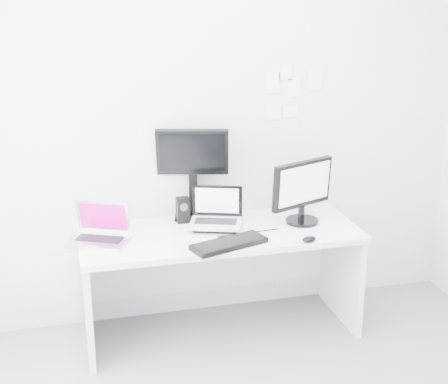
# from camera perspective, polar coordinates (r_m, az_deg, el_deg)

# --- Properties ---
(back_wall) EXTENTS (3.60, 0.00, 3.60)m
(back_wall) POSITION_cam_1_polar(r_m,az_deg,el_deg) (4.32, -1.46, 5.87)
(back_wall) COLOR silver
(back_wall) RESTS_ON ground
(desk) EXTENTS (1.80, 0.70, 0.73)m
(desk) POSITION_cam_1_polar(r_m,az_deg,el_deg) (4.32, -0.32, -7.97)
(desk) COLOR white
(desk) RESTS_ON ground
(macbook) EXTENTS (0.43, 0.38, 0.26)m
(macbook) POSITION_cam_1_polar(r_m,az_deg,el_deg) (4.02, -11.11, -2.71)
(macbook) COLOR #A8A8AC
(macbook) RESTS_ON desk
(speaker) EXTENTS (0.11, 0.11, 0.17)m
(speaker) POSITION_cam_1_polar(r_m,az_deg,el_deg) (4.32, -3.66, -1.59)
(speaker) COLOR black
(speaker) RESTS_ON desk
(dell_laptop) EXTENTS (0.40, 0.35, 0.28)m
(dell_laptop) POSITION_cam_1_polar(r_m,az_deg,el_deg) (4.16, -0.75, -1.49)
(dell_laptop) COLOR silver
(dell_laptop) RESTS_ON desk
(rear_monitor) EXTENTS (0.50, 0.28, 0.65)m
(rear_monitor) POSITION_cam_1_polar(r_m,az_deg,el_deg) (4.31, -2.78, 1.76)
(rear_monitor) COLOR black
(rear_monitor) RESTS_ON desk
(samsung_monitor) EXTENTS (0.53, 0.39, 0.44)m
(samsung_monitor) POSITION_cam_1_polar(r_m,az_deg,el_deg) (4.28, 7.01, 0.07)
(samsung_monitor) COLOR black
(samsung_monitor) RESTS_ON desk
(keyboard) EXTENTS (0.50, 0.31, 0.03)m
(keyboard) POSITION_cam_1_polar(r_m,az_deg,el_deg) (3.94, 0.44, -4.59)
(keyboard) COLOR black
(keyboard) RESTS_ON desk
(mouse) EXTENTS (0.12, 0.10, 0.03)m
(mouse) POSITION_cam_1_polar(r_m,az_deg,el_deg) (4.04, 7.53, -4.15)
(mouse) COLOR black
(mouse) RESTS_ON desk
(wall_note_0) EXTENTS (0.10, 0.00, 0.14)m
(wall_note_0) POSITION_cam_1_polar(r_m,az_deg,el_deg) (4.39, 4.35, 9.59)
(wall_note_0) COLOR white
(wall_note_0) RESTS_ON back_wall
(wall_note_1) EXTENTS (0.09, 0.00, 0.13)m
(wall_note_1) POSITION_cam_1_polar(r_m,az_deg,el_deg) (4.44, 6.20, 9.12)
(wall_note_1) COLOR white
(wall_note_1) RESTS_ON back_wall
(wall_note_2) EXTENTS (0.10, 0.00, 0.14)m
(wall_note_2) POSITION_cam_1_polar(r_m,az_deg,el_deg) (4.49, 8.05, 9.79)
(wall_note_2) COLOR white
(wall_note_2) RESTS_ON back_wall
(wall_note_3) EXTENTS (0.11, 0.00, 0.08)m
(wall_note_3) POSITION_cam_1_polar(r_m,az_deg,el_deg) (4.46, 5.89, 7.09)
(wall_note_3) COLOR white
(wall_note_3) RESTS_ON back_wall
(wall_note_4) EXTENTS (0.11, 0.00, 0.11)m
(wall_note_4) POSITION_cam_1_polar(r_m,az_deg,el_deg) (4.42, 4.35, 7.03)
(wall_note_4) COLOR white
(wall_note_4) RESTS_ON back_wall
(wall_note_5) EXTENTS (0.09, 0.00, 0.10)m
(wall_note_5) POSITION_cam_1_polar(r_m,az_deg,el_deg) (4.41, 5.46, 10.44)
(wall_note_5) COLOR white
(wall_note_5) RESTS_ON back_wall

